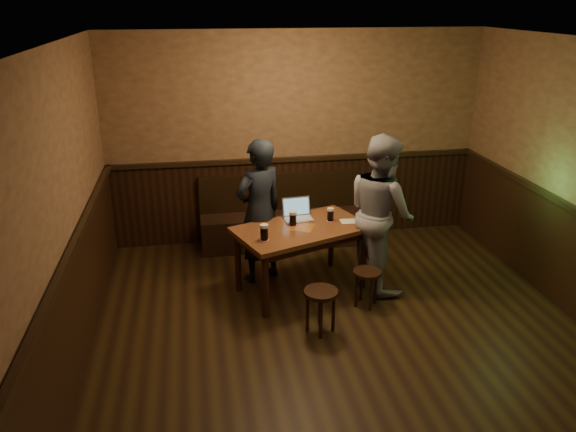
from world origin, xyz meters
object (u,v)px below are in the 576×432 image
(bench, at_px, (283,222))
(person_grey, at_px, (381,212))
(stool_left, at_px, (321,299))
(person_suit, at_px, (259,211))
(laptop, at_px, (298,213))
(pint_left, at_px, (264,232))
(stool_right, at_px, (367,278))
(pint_right, at_px, (330,214))
(pint_mid, at_px, (293,218))
(pub_table, at_px, (301,236))

(bench, distance_m, person_grey, 1.72)
(stool_left, height_order, person_suit, person_suit)
(bench, bearing_deg, person_suit, -114.14)
(laptop, bearing_deg, pint_left, -134.67)
(bench, bearing_deg, stool_right, -70.70)
(stool_right, height_order, pint_left, pint_left)
(pint_right, distance_m, laptop, 0.38)
(pint_mid, height_order, laptop, laptop)
(pub_table, relative_size, pint_mid, 9.84)
(pint_right, bearing_deg, pint_left, -153.28)
(person_suit, bearing_deg, pint_mid, 111.56)
(stool_right, bearing_deg, bench, 109.30)
(pint_left, bearing_deg, pub_table, 31.72)
(pint_left, bearing_deg, pint_right, 26.72)
(person_grey, bearing_deg, pub_table, 75.23)
(person_suit, relative_size, person_grey, 0.95)
(pint_mid, bearing_deg, person_grey, -5.31)
(stool_right, xyz_separation_m, pint_left, (-1.08, 0.20, 0.53))
(stool_left, bearing_deg, pub_table, 91.43)
(stool_right, xyz_separation_m, person_suit, (-1.06, 0.84, 0.52))
(stool_right, bearing_deg, pint_right, 113.86)
(stool_right, distance_m, person_grey, 0.78)
(bench, height_order, person_suit, person_suit)
(bench, bearing_deg, stool_left, -89.42)
(stool_right, height_order, pint_right, pint_right)
(stool_left, xyz_separation_m, laptop, (-0.02, 1.17, 0.47))
(pint_mid, distance_m, person_suit, 0.45)
(bench, bearing_deg, person_grey, -56.02)
(pint_mid, distance_m, laptop, 0.22)
(laptop, relative_size, person_grey, 0.19)
(pub_table, xyz_separation_m, stool_left, (0.02, -0.90, -0.30))
(pub_table, xyz_separation_m, person_suit, (-0.43, 0.36, 0.18))
(pint_left, relative_size, pint_right, 1.12)
(bench, xyz_separation_m, pint_left, (-0.45, -1.60, 0.55))
(stool_right, bearing_deg, pint_left, 169.63)
(stool_left, distance_m, stool_right, 0.74)
(pub_table, distance_m, stool_right, 0.86)
(laptop, bearing_deg, bench, 85.52)
(pub_table, relative_size, stool_left, 3.56)
(pub_table, bearing_deg, pint_left, -168.79)
(pint_left, bearing_deg, laptop, 50.19)
(pint_right, bearing_deg, stool_right, -66.14)
(pub_table, bearing_deg, pint_right, -0.79)
(pint_right, bearing_deg, person_suit, 163.47)
(bench, xyz_separation_m, laptop, (0.01, -1.04, 0.52))
(pint_mid, height_order, person_suit, person_suit)
(bench, distance_m, stool_left, 2.22)
(pint_left, distance_m, laptop, 0.72)
(stool_right, relative_size, laptop, 1.19)
(person_grey, bearing_deg, bench, 20.68)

